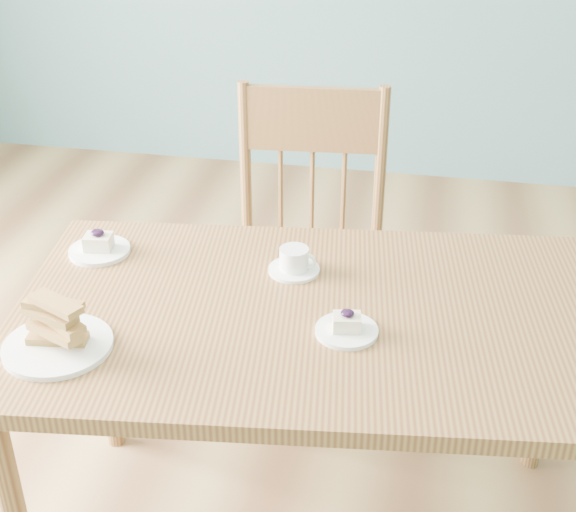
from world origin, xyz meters
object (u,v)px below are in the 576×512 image
Objects in this scene: dining_table at (320,337)px; cheesecake_plate_near at (347,327)px; coffee_cup at (295,262)px; cheesecake_plate_far at (99,247)px; dining_chair at (307,256)px; biscotti_plate at (56,332)px.

dining_table is 10.79× the size of cheesecake_plate_near.
cheesecake_plate_near is 0.28m from coffee_cup.
dining_table is at bearing -14.66° from cheesecake_plate_far.
dining_table is at bearing -82.68° from dining_chair.
dining_table is 0.62m from cheesecake_plate_far.
dining_table is at bearing 25.47° from biscotti_plate.
cheesecake_plate_far is at bearing -138.97° from dining_chair.
cheesecake_plate_far reaches higher than coffee_cup.
cheesecake_plate_far is at bearing -171.25° from coffee_cup.
cheesecake_plate_near is 0.89× the size of cheesecake_plate_far.
cheesecake_plate_far is 1.24× the size of coffee_cup.
dining_table is at bearing -52.23° from coffee_cup.
biscotti_plate is (-0.52, -0.25, 0.11)m from dining_table.
dining_table is 0.14m from cheesecake_plate_near.
coffee_cup is (-0.09, 0.16, 0.10)m from dining_table.
dining_table is 0.58m from biscotti_plate.
biscotti_plate is (-0.58, -0.17, 0.03)m from cheesecake_plate_near.
coffee_cup is at bearing 0.35° from cheesecake_plate_far.
coffee_cup is (-0.16, 0.23, 0.01)m from cheesecake_plate_near.
dining_table is at bearing 132.50° from cheesecake_plate_near.
cheesecake_plate_far is 0.50m from coffee_cup.
cheesecake_plate_far is at bearing 160.79° from cheesecake_plate_near.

